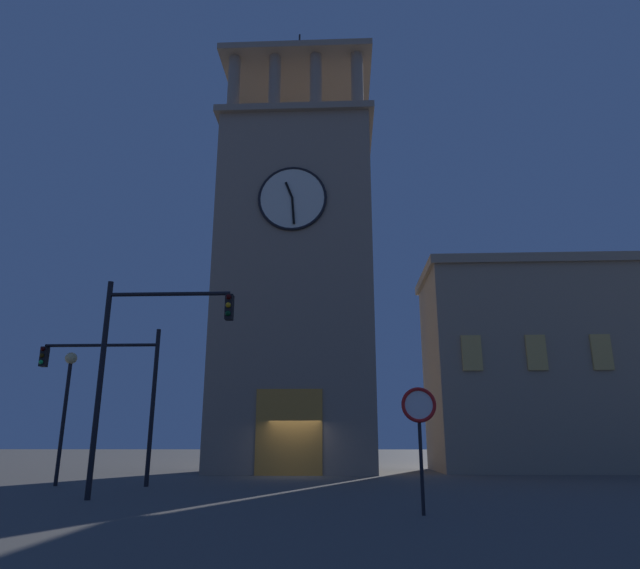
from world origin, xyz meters
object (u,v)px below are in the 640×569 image
(traffic_signal_mid, at_px, (115,380))
(clocktower, at_px, (297,281))
(no_horn_sign, at_px, (419,414))
(adjacent_wing_building, at_px, (606,366))
(traffic_signal_near, at_px, (143,349))
(street_lamp, at_px, (67,390))

(traffic_signal_mid, bearing_deg, clocktower, -120.55)
(no_horn_sign, bearing_deg, adjacent_wing_building, -124.57)
(adjacent_wing_building, height_order, traffic_signal_near, adjacent_wing_building)
(clocktower, bearing_deg, street_lamp, 51.68)
(traffic_signal_near, height_order, traffic_signal_mid, traffic_signal_near)
(traffic_signal_near, bearing_deg, adjacent_wing_building, -142.23)
(traffic_signal_mid, xyz_separation_m, no_horn_sign, (-10.18, 7.64, -1.64))
(traffic_signal_near, distance_m, no_horn_sign, 8.27)
(adjacent_wing_building, distance_m, street_lamp, 27.31)
(adjacent_wing_building, distance_m, no_horn_sign, 23.00)
(street_lamp, xyz_separation_m, no_horn_sign, (-12.04, 7.80, -1.28))
(clocktower, relative_size, adjacent_wing_building, 1.38)
(clocktower, distance_m, traffic_signal_mid, 13.30)
(street_lamp, bearing_deg, clocktower, -128.32)
(street_lamp, bearing_deg, traffic_signal_near, 133.21)
(adjacent_wing_building, height_order, no_horn_sign, adjacent_wing_building)
(traffic_signal_near, height_order, street_lamp, traffic_signal_near)
(clocktower, relative_size, no_horn_sign, 10.13)
(traffic_signal_near, bearing_deg, clocktower, -102.11)
(adjacent_wing_building, relative_size, no_horn_sign, 7.34)
(adjacent_wing_building, distance_m, traffic_signal_near, 25.81)
(street_lamp, height_order, no_horn_sign, street_lamp)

